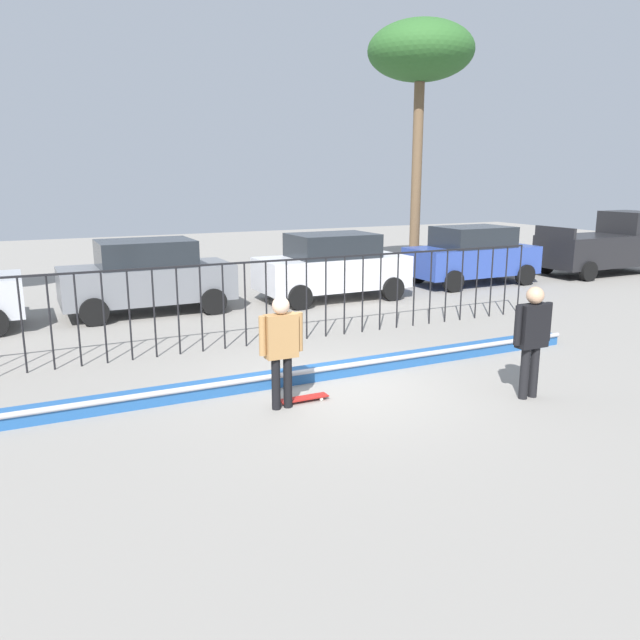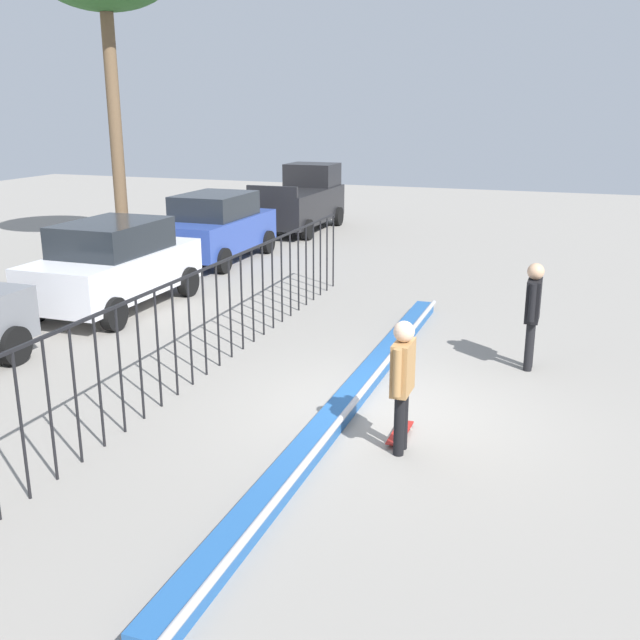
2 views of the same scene
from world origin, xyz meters
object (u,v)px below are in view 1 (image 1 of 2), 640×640
object	(u,v)px
camera_operator	(532,332)
parked_car_gray	(147,276)
parked_car_white	(332,266)
skateboarder	(281,342)
palm_tree_tall	(421,55)
skateboard	(304,398)
pickup_truck	(605,246)
parked_car_blue	(472,255)

from	to	relation	value
camera_operator	parked_car_gray	world-z (taller)	parked_car_gray
camera_operator	parked_car_gray	xyz separation A→B (m)	(-4.20, 9.24, -0.12)
parked_car_white	skateboarder	bearing A→B (deg)	-118.29
skateboarder	parked_car_white	size ratio (longest dim) A/B	0.41
skateboarder	palm_tree_tall	distance (m)	15.82
camera_operator	palm_tree_tall	distance (m)	14.85
camera_operator	parked_car_white	xyz separation A→B (m)	(0.96, 8.79, -0.12)
camera_operator	parked_car_white	distance (m)	8.85
parked_car_gray	palm_tree_tall	bearing A→B (deg)	12.01
parked_car_gray	camera_operator	bearing A→B (deg)	-68.55
parked_car_gray	palm_tree_tall	distance (m)	12.42
skateboarder	skateboard	xyz separation A→B (m)	(0.41, 0.10, -0.99)
pickup_truck	skateboarder	bearing A→B (deg)	-151.99
skateboarder	palm_tree_tall	world-z (taller)	palm_tree_tall
skateboarder	parked_car_white	bearing A→B (deg)	40.39
parked_car_gray	parked_car_white	distance (m)	5.18
parked_car_white	parked_car_blue	distance (m)	5.35
parked_car_blue	palm_tree_tall	size ratio (longest dim) A/B	0.49
skateboarder	parked_car_blue	distance (m)	12.72
parked_car_blue	parked_car_gray	bearing A→B (deg)	177.04
parked_car_gray	parked_car_blue	distance (m)	10.50
skateboard	parked_car_blue	world-z (taller)	parked_car_blue
camera_operator	parked_car_gray	bearing A→B (deg)	-14.42
skateboarder	parked_car_gray	world-z (taller)	parked_car_gray
palm_tree_tall	camera_operator	bearing A→B (deg)	-116.47
parked_car_blue	pickup_truck	distance (m)	5.81
palm_tree_tall	parked_car_blue	bearing A→B (deg)	-83.25
skateboarder	pickup_truck	bearing A→B (deg)	7.74
camera_operator	parked_car_blue	bearing A→B (deg)	-73.51
parked_car_gray	pickup_truck	world-z (taller)	pickup_truck
camera_operator	palm_tree_tall	bearing A→B (deg)	-65.35
camera_operator	parked_car_blue	size ratio (longest dim) A/B	0.42
parked_car_blue	palm_tree_tall	bearing A→B (deg)	94.48
parked_car_white	parked_car_blue	bearing A→B (deg)	7.25
skateboarder	camera_operator	xyz separation A→B (m)	(3.74, -1.30, 0.04)
camera_operator	palm_tree_tall	world-z (taller)	palm_tree_tall
skateboarder	parked_car_blue	xyz separation A→B (m)	(10.04, 7.81, -0.07)
skateboarder	camera_operator	distance (m)	3.96
parked_car_blue	skateboard	bearing A→B (deg)	-143.56
skateboard	pickup_truck	distance (m)	17.12
parked_car_white	camera_operator	bearing A→B (deg)	-92.41
camera_operator	skateboarder	bearing A→B (deg)	31.90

